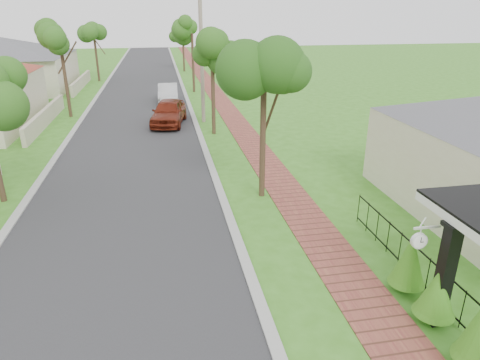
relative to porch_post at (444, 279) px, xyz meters
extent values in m
plane|color=#37741B|center=(-4.55, 1.00, -1.12)|extent=(160.00, 160.00, 0.00)
cube|color=#28282B|center=(-7.55, 21.00, -1.12)|extent=(7.00, 120.00, 0.02)
cube|color=#9E9E99|center=(-3.90, 21.00, -1.12)|extent=(0.30, 120.00, 0.10)
cube|color=#9E9E99|center=(-11.20, 21.00, -1.12)|extent=(0.30, 120.00, 0.10)
cube|color=#94513B|center=(-1.30, 21.00, -1.12)|extent=(1.50, 120.00, 0.03)
cube|color=black|center=(0.00, 0.00, 0.14)|extent=(0.30, 0.30, 2.52)
cube|color=black|center=(0.00, 0.00, -1.00)|extent=(0.48, 0.48, 0.24)
cube|color=black|center=(0.00, 0.00, 1.34)|extent=(0.42, 0.42, 0.10)
cube|color=black|center=(0.35, 1.00, -0.17)|extent=(0.03, 8.00, 0.03)
cube|color=black|center=(0.35, 1.00, -0.97)|extent=(0.03, 8.00, 0.03)
cylinder|color=black|center=(0.35, -0.33, -0.62)|extent=(0.02, 0.02, 1.00)
cylinder|color=black|center=(0.35, 0.33, -0.62)|extent=(0.02, 0.02, 1.00)
cylinder|color=black|center=(0.35, 1.00, -0.62)|extent=(0.02, 0.02, 1.00)
cylinder|color=black|center=(0.35, 1.67, -0.62)|extent=(0.02, 0.02, 1.00)
cylinder|color=black|center=(0.35, 2.33, -0.62)|extent=(0.02, 0.02, 1.00)
cylinder|color=black|center=(0.35, 3.00, -0.62)|extent=(0.02, 0.02, 1.00)
cylinder|color=black|center=(0.35, 3.67, -0.62)|extent=(0.02, 0.02, 1.00)
cylinder|color=black|center=(0.35, 4.33, -0.62)|extent=(0.02, 0.02, 1.00)
cylinder|color=black|center=(0.35, 5.00, -0.62)|extent=(0.02, 0.02, 1.00)
cylinder|color=#382619|center=(-3.05, 17.00, 1.15)|extent=(0.22, 0.22, 4.55)
sphere|color=#214D14|center=(-3.05, 17.00, 3.56)|extent=(1.70, 1.70, 1.70)
cylinder|color=#382619|center=(-3.05, 31.00, 1.33)|extent=(0.22, 0.22, 4.90)
sphere|color=#214D14|center=(-3.05, 31.00, 3.92)|extent=(1.70, 1.70, 1.70)
cylinder|color=#382619|center=(-3.05, 45.00, 0.98)|extent=(0.22, 0.22, 4.20)
sphere|color=#214D14|center=(-3.05, 45.00, 3.20)|extent=(1.70, 1.70, 1.70)
cylinder|color=#382619|center=(-12.05, 23.00, 1.33)|extent=(0.22, 0.22, 4.90)
sphere|color=#214D14|center=(-12.05, 23.00, 3.92)|extent=(1.70, 1.70, 1.70)
cylinder|color=#382619|center=(-12.05, 39.00, 1.15)|extent=(0.22, 0.22, 4.55)
sphere|color=#214D14|center=(-12.05, 39.00, 3.56)|extent=(1.70, 1.70, 1.70)
sphere|color=#246213|center=(-0.10, -1.49, -0.70)|extent=(0.80, 0.80, 0.80)
sphere|color=#246213|center=(-0.10, 0.01, -0.82)|extent=(0.72, 0.72, 0.72)
cone|color=#246213|center=(-0.10, 0.01, -0.26)|extent=(0.82, 0.82, 1.12)
sphere|color=#246213|center=(-0.10, 1.19, -0.78)|extent=(0.71, 0.71, 0.71)
cone|color=#246213|center=(-0.10, 1.19, -0.16)|extent=(0.81, 0.81, 1.24)
cube|color=#BFB299|center=(-13.15, 21.00, -0.62)|extent=(0.25, 10.00, 1.00)
cube|color=beige|center=(-19.55, 35.00, 0.38)|extent=(11.00, 10.00, 3.00)
cube|color=#BFB299|center=(-13.15, 35.00, -0.62)|extent=(0.25, 10.00, 1.00)
imported|color=maroon|center=(-5.55, 19.66, -0.34)|extent=(2.66, 4.82, 1.55)
imported|color=#B9B9BB|center=(-5.41, 26.70, -0.43)|extent=(1.56, 4.24, 1.39)
cylinder|color=#382619|center=(-2.35, 7.75, 0.98)|extent=(0.22, 0.22, 4.19)
sphere|color=#295819|center=(-2.35, 7.75, 3.19)|extent=(2.09, 2.09, 2.09)
cylinder|color=gray|center=(-3.34, 19.98, 3.11)|extent=(0.24, 0.24, 8.45)
cube|color=white|center=(-0.36, 0.40, 1.13)|extent=(0.63, 0.05, 0.05)
cylinder|color=white|center=(-0.50, 0.40, 0.98)|extent=(0.02, 0.02, 0.27)
cylinder|color=white|center=(-0.50, 0.40, 0.80)|extent=(0.38, 0.10, 0.38)
cylinder|color=white|center=(-0.50, 0.34, 0.80)|extent=(0.33, 0.01, 0.33)
cylinder|color=white|center=(-0.50, 0.46, 0.80)|extent=(0.33, 0.01, 0.33)
cube|color=black|center=(-0.50, 0.33, 0.86)|extent=(0.02, 0.01, 0.13)
cube|color=black|center=(-0.46, 0.33, 0.80)|extent=(0.08, 0.01, 0.02)
camera|label=1|loc=(-5.94, -7.08, 5.58)|focal=32.00mm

